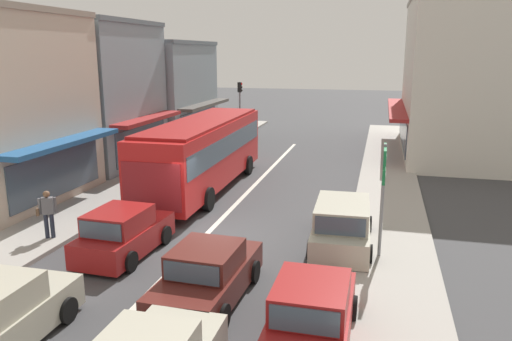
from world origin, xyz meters
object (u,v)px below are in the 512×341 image
object	(u,v)px
sedan_queue_far_back	(208,276)
parked_hatchback_kerb_front	(312,314)
hatchback_behind_bus_mid	(123,234)
directional_road_sign	(384,174)
parked_wagon_kerb_second	(342,225)
pedestrian_browsing_midblock	(190,145)
pedestrian_with_handbag_near	(47,211)
city_bus	(203,150)
traffic_light_downstreet	(240,102)

from	to	relation	value
sedan_queue_far_back	parked_hatchback_kerb_front	distance (m)	3.15
hatchback_behind_bus_mid	directional_road_sign	world-z (taller)	directional_road_sign
hatchback_behind_bus_mid	parked_wagon_kerb_second	size ratio (longest dim) A/B	0.83
sedan_queue_far_back	pedestrian_browsing_midblock	distance (m)	16.19
hatchback_behind_bus_mid	parked_wagon_kerb_second	distance (m)	6.96
directional_road_sign	pedestrian_browsing_midblock	size ratio (longest dim) A/B	2.21
pedestrian_with_handbag_near	hatchback_behind_bus_mid	bearing A→B (deg)	-7.86
parked_hatchback_kerb_front	directional_road_sign	world-z (taller)	directional_road_sign
city_bus	sedan_queue_far_back	bearing A→B (deg)	-69.47
city_bus	pedestrian_browsing_midblock	bearing A→B (deg)	117.76
sedan_queue_far_back	parked_hatchback_kerb_front	world-z (taller)	parked_hatchback_kerb_front
parked_hatchback_kerb_front	city_bus	bearing A→B (deg)	120.25
parked_wagon_kerb_second	parked_hatchback_kerb_front	bearing A→B (deg)	-91.69
parked_wagon_kerb_second	pedestrian_browsing_midblock	world-z (taller)	pedestrian_browsing_midblock
parked_wagon_kerb_second	pedestrian_with_handbag_near	bearing A→B (deg)	-168.37
city_bus	pedestrian_browsing_midblock	distance (m)	5.65
city_bus	sedan_queue_far_back	size ratio (longest dim) A/B	2.55
city_bus	parked_wagon_kerb_second	world-z (taller)	city_bus
traffic_light_downstreet	pedestrian_with_handbag_near	size ratio (longest dim) A/B	2.58
parked_hatchback_kerb_front	traffic_light_downstreet	size ratio (longest dim) A/B	0.88
traffic_light_downstreet	pedestrian_with_handbag_near	world-z (taller)	traffic_light_downstreet
sedan_queue_far_back	parked_wagon_kerb_second	size ratio (longest dim) A/B	0.94
city_bus	traffic_light_downstreet	world-z (taller)	traffic_light_downstreet
hatchback_behind_bus_mid	traffic_light_downstreet	bearing A→B (deg)	95.55
parked_wagon_kerb_second	traffic_light_downstreet	xyz separation A→B (m)	(-8.49, 17.66, 2.11)
sedan_queue_far_back	pedestrian_with_handbag_near	bearing A→B (deg)	158.93
city_bus	pedestrian_with_handbag_near	xyz separation A→B (m)	(-2.77, -7.45, -0.81)
traffic_light_downstreet	pedestrian_browsing_midblock	xyz separation A→B (m)	(-0.87, -7.22, -1.79)
pedestrian_with_handbag_near	pedestrian_browsing_midblock	world-z (taller)	same
sedan_queue_far_back	parked_wagon_kerb_second	bearing A→B (deg)	55.85
hatchback_behind_bus_mid	parked_hatchback_kerb_front	world-z (taller)	same
directional_road_sign	pedestrian_with_handbag_near	distance (m)	10.91
hatchback_behind_bus_mid	sedan_queue_far_back	world-z (taller)	hatchback_behind_bus_mid
sedan_queue_far_back	parked_wagon_kerb_second	xyz separation A→B (m)	(3.03, 4.46, 0.08)
traffic_light_downstreet	parked_wagon_kerb_second	bearing A→B (deg)	-64.33
parked_hatchback_kerb_front	traffic_light_downstreet	distance (m)	24.98
hatchback_behind_bus_mid	directional_road_sign	size ratio (longest dim) A/B	1.05
directional_road_sign	parked_hatchback_kerb_front	bearing A→B (deg)	-105.24
sedan_queue_far_back	pedestrian_with_handbag_near	xyz separation A→B (m)	(-6.49, 2.50, 0.40)
city_bus	parked_hatchback_kerb_front	distance (m)	13.12
city_bus	traffic_light_downstreet	xyz separation A→B (m)	(-1.73, 12.17, 0.97)
city_bus	parked_hatchback_kerb_front	xyz separation A→B (m)	(6.58, -11.28, -1.17)
pedestrian_with_handbag_near	pedestrian_browsing_midblock	xyz separation A→B (m)	(0.16, 12.39, 0.00)
parked_wagon_kerb_second	traffic_light_downstreet	distance (m)	19.70
parked_hatchback_kerb_front	directional_road_sign	distance (m)	5.60
parked_wagon_kerb_second	pedestrian_browsing_midblock	size ratio (longest dim) A/B	2.79
pedestrian_browsing_midblock	parked_wagon_kerb_second	bearing A→B (deg)	-48.12
parked_hatchback_kerb_front	pedestrian_with_handbag_near	size ratio (longest dim) A/B	2.27
traffic_light_downstreet	directional_road_sign	world-z (taller)	traffic_light_downstreet
hatchback_behind_bus_mid	sedan_queue_far_back	distance (m)	4.09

